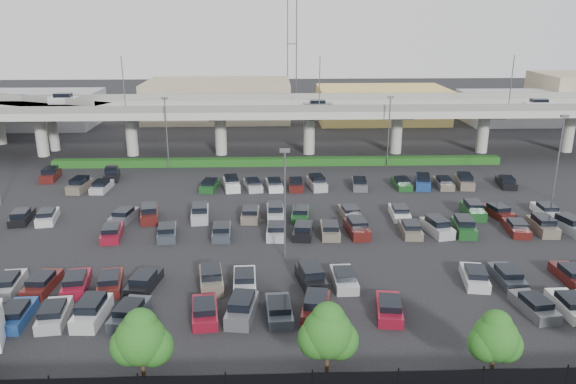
{
  "coord_description": "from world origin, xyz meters",
  "views": [
    {
      "loc": [
        -1.35,
        -55.52,
        21.56
      ],
      "look_at": [
        0.75,
        5.65,
        2.0
      ],
      "focal_mm": 35.0,
      "sensor_mm": 36.0,
      "label": 1
    }
  ],
  "objects": [
    {
      "name": "distant_buildings",
      "position": [
        12.38,
        61.81,
        3.74
      ],
      "size": [
        138.0,
        24.0,
        9.0
      ],
      "color": "gray",
      "rests_on": "ground"
    },
    {
      "name": "overpass",
      "position": [
        -0.25,
        31.99,
        6.97
      ],
      "size": [
        150.0,
        13.0,
        15.8
      ],
      "color": "#9A9B92",
      "rests_on": "ground"
    },
    {
      "name": "hedge",
      "position": [
        0.0,
        25.0,
        0.55
      ],
      "size": [
        66.0,
        1.6,
        1.1
      ],
      "primitive_type": "cube",
      "color": "#194012",
      "rests_on": "ground"
    },
    {
      "name": "light_poles",
      "position": [
        -4.13,
        2.0,
        6.24
      ],
      "size": [
        66.9,
        48.38,
        10.3
      ],
      "color": "#545359",
      "rests_on": "ground"
    },
    {
      "name": "parked_cars",
      "position": [
        0.01,
        -3.98,
        0.62
      ],
      "size": [
        63.13,
        41.68,
        1.67
      ],
      "color": "gray",
      "rests_on": "ground"
    },
    {
      "name": "comm_tower",
      "position": [
        4.0,
        74.0,
        15.61
      ],
      "size": [
        2.4,
        2.4,
        30.0
      ],
      "color": "#545359",
      "rests_on": "ground"
    },
    {
      "name": "ground",
      "position": [
        0.0,
        0.0,
        0.0
      ],
      "size": [
        280.0,
        280.0,
        0.0
      ],
      "primitive_type": "plane",
      "color": "black"
    },
    {
      "name": "tree_row",
      "position": [
        0.7,
        -26.53,
        3.52
      ],
      "size": [
        65.07,
        3.66,
        5.94
      ],
      "color": "#332316",
      "rests_on": "ground"
    }
  ]
}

